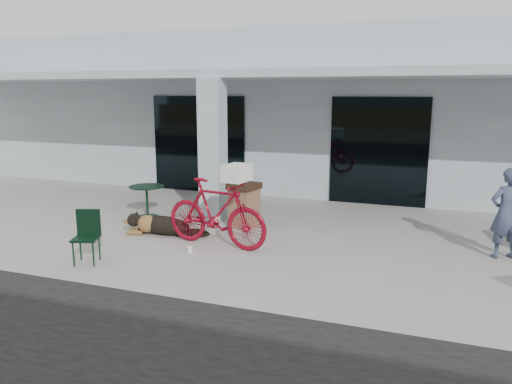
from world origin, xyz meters
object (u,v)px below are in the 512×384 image
at_px(dog, 163,224).
at_px(trash_receptacle, 244,205).
at_px(cafe_table_near, 147,202).
at_px(person, 506,213).
at_px(bicycle, 216,213).
at_px(cafe_chair_near, 86,238).

bearing_deg(dog, trash_receptacle, 25.19).
distance_m(dog, trash_receptacle, 1.73).
relative_size(cafe_table_near, person, 0.49).
distance_m(bicycle, cafe_table_near, 2.76).
xyz_separation_m(bicycle, person, (4.94, 1.10, 0.16)).
bearing_deg(person, dog, -18.12).
relative_size(bicycle, person, 1.33).
bearing_deg(trash_receptacle, bicycle, -90.31).
height_order(person, trash_receptacle, person).
bearing_deg(cafe_chair_near, bicycle, 25.14).
bearing_deg(person, bicycle, -12.86).
relative_size(bicycle, cafe_chair_near, 2.36).
relative_size(cafe_table_near, cafe_chair_near, 0.88).
relative_size(bicycle, trash_receptacle, 2.21).
height_order(cafe_table_near, trash_receptacle, trash_receptacle).
relative_size(cafe_table_near, trash_receptacle, 0.82).
bearing_deg(cafe_table_near, trash_receptacle, 0.00).
xyz_separation_m(bicycle, cafe_table_near, (-2.37, 1.40, -0.27)).
height_order(cafe_table_near, person, person).
distance_m(bicycle, dog, 1.40).
xyz_separation_m(cafe_table_near, person, (7.31, -0.30, 0.42)).
bearing_deg(dog, cafe_chair_near, -114.42).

